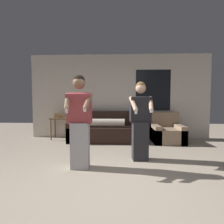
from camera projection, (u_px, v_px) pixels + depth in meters
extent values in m
plane|color=tan|center=(120.00, 186.00, 2.46)|extent=(14.00, 14.00, 0.00)
cube|color=silver|center=(120.00, 97.00, 5.68)|extent=(5.77, 0.06, 2.70)
cube|color=black|center=(153.00, 90.00, 5.59)|extent=(1.10, 0.01, 1.30)
cube|color=black|center=(106.00, 134.00, 5.24)|extent=(2.19, 0.89, 0.44)
cube|color=black|center=(107.00, 118.00, 5.55)|extent=(2.19, 0.22, 0.44)
cube|color=black|center=(75.00, 131.00, 5.28)|extent=(0.28, 0.89, 0.58)
cube|color=black|center=(138.00, 132.00, 5.20)|extent=(0.28, 0.89, 0.58)
cylinder|color=beige|center=(106.00, 123.00, 5.11)|extent=(1.10, 0.24, 0.24)
cube|color=#937A60|center=(167.00, 135.00, 5.10)|extent=(0.86, 0.93, 0.41)
cube|color=#937A60|center=(164.00, 119.00, 5.44)|extent=(0.86, 0.20, 0.45)
cube|color=#937A60|center=(155.00, 133.00, 5.12)|extent=(0.18, 0.93, 0.51)
cube|color=#937A60|center=(179.00, 134.00, 5.09)|extent=(0.18, 0.93, 0.51)
cube|color=brown|center=(61.00, 118.00, 5.52)|extent=(0.58, 0.43, 0.04)
cylinder|color=brown|center=(51.00, 130.00, 5.38)|extent=(0.04, 0.04, 0.64)
cylinder|color=brown|center=(67.00, 130.00, 5.36)|extent=(0.04, 0.04, 0.64)
cylinder|color=brown|center=(55.00, 128.00, 5.73)|extent=(0.04, 0.04, 0.64)
cylinder|color=brown|center=(70.00, 128.00, 5.71)|extent=(0.04, 0.04, 0.64)
cube|color=tan|center=(56.00, 116.00, 5.50)|extent=(0.10, 0.02, 0.17)
cube|color=tan|center=(61.00, 116.00, 5.52)|extent=(0.13, 0.02, 0.15)
cube|color=#B2B2B7|center=(80.00, 145.00, 3.12)|extent=(0.32, 0.25, 0.82)
cube|color=#99383D|center=(79.00, 108.00, 3.05)|extent=(0.42, 0.32, 0.55)
sphere|color=brown|center=(79.00, 83.00, 3.01)|extent=(0.22, 0.22, 0.22)
sphere|color=black|center=(79.00, 81.00, 3.02)|extent=(0.20, 0.20, 0.20)
cylinder|color=brown|center=(67.00, 101.00, 2.90)|extent=(0.15, 0.36, 0.31)
cube|color=white|center=(66.00, 109.00, 2.76)|extent=(0.04, 0.04, 0.13)
cylinder|color=brown|center=(88.00, 101.00, 2.89)|extent=(0.13, 0.36, 0.31)
cube|color=white|center=(85.00, 109.00, 2.75)|extent=(0.04, 0.04, 0.08)
cube|color=#28282D|center=(140.00, 141.00, 3.55)|extent=(0.33, 0.26, 0.78)
cube|color=black|center=(140.00, 109.00, 3.50)|extent=(0.43, 0.30, 0.52)
sphere|color=tan|center=(141.00, 88.00, 3.47)|extent=(0.21, 0.21, 0.21)
sphere|color=brown|center=(141.00, 87.00, 3.47)|extent=(0.20, 0.20, 0.20)
cylinder|color=tan|center=(133.00, 104.00, 3.34)|extent=(0.17, 0.36, 0.30)
cube|color=white|center=(136.00, 110.00, 3.19)|extent=(0.04, 0.04, 0.13)
cylinder|color=tan|center=(151.00, 104.00, 3.35)|extent=(0.11, 0.36, 0.30)
cube|color=white|center=(152.00, 110.00, 3.21)|extent=(0.05, 0.04, 0.08)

